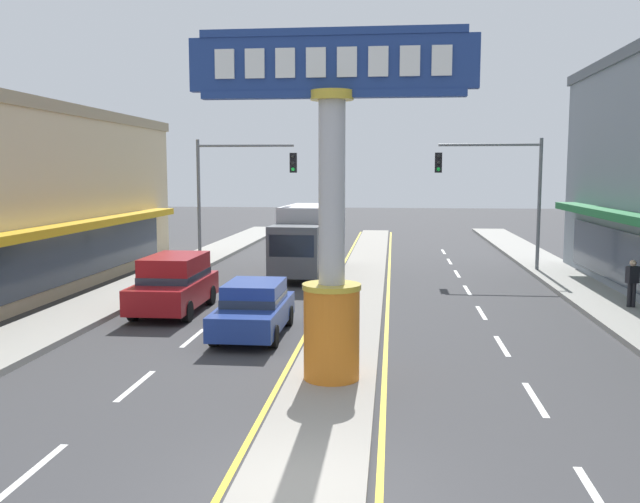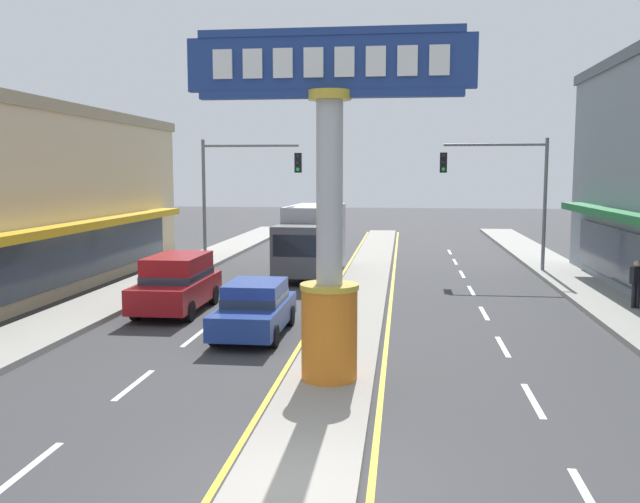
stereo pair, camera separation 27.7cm
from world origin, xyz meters
name	(u,v)px [view 2 (the right image)]	position (x,y,z in m)	size (l,w,h in m)	color
ground_plane	(289,498)	(0.00, 0.00, 0.00)	(160.00, 160.00, 0.00)	#3A3A3D
median_strip	(363,287)	(0.00, 18.00, 0.07)	(1.97, 52.00, 0.14)	gray
sidewalk_left	(134,290)	(-8.81, 16.00, 0.09)	(2.45, 60.00, 0.18)	#9E9B93
sidewalk_right	(605,300)	(8.81, 16.00, 0.09)	(2.45, 60.00, 0.18)	#9E9B93
lane_markings	(361,294)	(0.00, 16.65, 0.00)	(8.71, 52.00, 0.01)	silver
district_sign	(330,214)	(0.00, 5.34, 3.77)	(6.09, 1.29, 7.52)	orange
traffic_light_left_side	(239,181)	(-6.22, 22.84, 4.25)	(4.86, 0.46, 6.20)	slate
traffic_light_right_side	(506,181)	(6.22, 23.02, 4.25)	(4.86, 0.46, 6.20)	slate
sedan_near_right_lane	(255,308)	(-2.63, 9.74, 0.79)	(1.84, 4.30, 1.53)	navy
suv_far_right_lane	(177,283)	(-5.93, 12.66, 0.98)	(1.99, 4.61, 1.90)	maroon
box_truck_near_left_lane	(312,238)	(-2.55, 21.38, 1.69)	(2.53, 7.00, 3.12)	#4C5156
pedestrian_near_kerb	(637,281)	(9.26, 14.21, 1.08)	(0.45, 0.35, 1.59)	black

